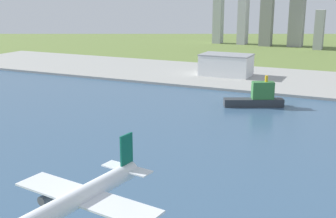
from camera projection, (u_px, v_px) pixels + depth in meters
ground_plane at (234, 134)px, 273.49m from camera, size 2400.00×2400.00×0.00m
water_bay at (201, 167)px, 220.78m from camera, size 840.00×360.00×0.15m
industrial_pier at (285, 81)px, 440.03m from camera, size 840.00×140.00×2.50m
airplane_landing at (77, 199)px, 98.57m from camera, size 40.42×45.50×14.91m
container_barge at (257, 98)px, 339.76m from camera, size 46.78×28.62×24.95m
warehouse_main at (226, 65)px, 459.29m from camera, size 53.60×34.22×22.97m
distant_skyline at (315, 11)px, 714.69m from camera, size 369.71×53.17×158.66m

